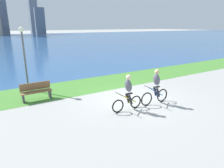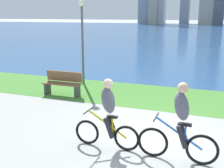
% 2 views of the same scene
% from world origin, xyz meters
% --- Properties ---
extents(ground_plane, '(300.00, 300.00, 0.00)m').
position_xyz_m(ground_plane, '(0.00, 0.00, 0.00)').
color(ground_plane, '#9E9E99').
extents(grass_strip_bayside, '(120.00, 3.24, 0.01)m').
position_xyz_m(grass_strip_bayside, '(0.00, 3.49, 0.00)').
color(grass_strip_bayside, '#478433').
rests_on(grass_strip_bayside, ground).
extents(bay_water_surface, '(300.00, 86.32, 0.00)m').
position_xyz_m(bay_water_surface, '(0.00, 48.27, 0.00)').
color(bay_water_surface, '#2D568C').
rests_on(bay_water_surface, ground).
extents(cyclist_lead, '(1.58, 0.52, 1.64)m').
position_xyz_m(cyclist_lead, '(-0.98, -1.02, 0.83)').
color(cyclist_lead, black).
rests_on(cyclist_lead, ground).
extents(cyclist_trailing, '(1.68, 0.52, 1.71)m').
position_xyz_m(cyclist_trailing, '(0.63, -1.08, 0.84)').
color(cyclist_trailing, black).
rests_on(cyclist_trailing, ground).
extents(bench_near_path, '(1.50, 0.47, 0.90)m').
position_xyz_m(bench_near_path, '(-4.19, 2.49, 0.45)').
color(bench_near_path, brown).
rests_on(bench_near_path, ground).
extents(lamppost_tall, '(0.28, 0.28, 3.61)m').
position_xyz_m(lamppost_tall, '(-4.26, 4.44, 2.39)').
color(lamppost_tall, '#595960').
rests_on(lamppost_tall, ground).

